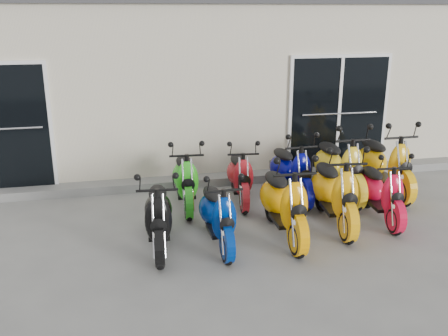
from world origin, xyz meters
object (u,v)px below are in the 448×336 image
(scooter_back_green, at_px, (185,172))
(scooter_back_extra, at_px, (385,156))
(scooter_front_orange_a, at_px, (284,193))
(scooter_front_red, at_px, (381,184))
(scooter_front_orange_b, at_px, (335,183))
(scooter_back_yellow, at_px, (339,159))
(scooter_front_blue, at_px, (218,207))
(scooter_back_red, at_px, (240,169))
(scooter_back_blue, at_px, (291,164))
(scooter_front_black, at_px, (158,207))

(scooter_back_green, bearing_deg, scooter_back_extra, 2.06)
(scooter_front_orange_a, height_order, scooter_back_green, scooter_front_orange_a)
(scooter_front_red, height_order, scooter_back_extra, scooter_back_extra)
(scooter_front_orange_a, height_order, scooter_front_orange_b, scooter_front_orange_b)
(scooter_front_red, relative_size, scooter_back_yellow, 0.84)
(scooter_front_orange_a, height_order, scooter_back_extra, scooter_back_extra)
(scooter_front_blue, relative_size, scooter_front_orange_a, 0.87)
(scooter_back_red, height_order, scooter_back_extra, scooter_back_extra)
(scooter_front_orange_a, distance_m, scooter_back_blue, 1.53)
(scooter_back_red, bearing_deg, scooter_back_yellow, 1.36)
(scooter_back_blue, relative_size, scooter_back_extra, 0.91)
(scooter_back_red, relative_size, scooter_back_yellow, 0.83)
(scooter_front_black, relative_size, scooter_back_extra, 0.87)
(scooter_back_blue, xyz_separation_m, scooter_back_yellow, (0.83, -0.09, 0.06))
(scooter_front_red, distance_m, scooter_back_yellow, 1.07)
(scooter_back_yellow, bearing_deg, scooter_front_orange_a, -137.94)
(scooter_front_blue, height_order, scooter_front_orange_b, scooter_front_orange_b)
(scooter_front_orange_a, height_order, scooter_back_red, scooter_front_orange_a)
(scooter_front_red, height_order, scooter_back_yellow, scooter_back_yellow)
(scooter_back_blue, xyz_separation_m, scooter_back_extra, (1.68, -0.09, 0.06))
(scooter_front_red, xyz_separation_m, scooter_back_extra, (0.64, 1.05, 0.11))
(scooter_front_blue, xyz_separation_m, scooter_back_green, (-0.22, 1.50, 0.03))
(scooter_back_red, xyz_separation_m, scooter_back_blue, (0.86, -0.07, 0.05))
(scooter_front_orange_b, xyz_separation_m, scooter_front_red, (0.77, 0.03, -0.09))
(scooter_front_blue, height_order, scooter_back_extra, scooter_back_extra)
(scooter_front_black, bearing_deg, scooter_back_green, 72.64)
(scooter_back_red, bearing_deg, scooter_back_blue, 1.98)
(scooter_front_orange_b, height_order, scooter_front_red, scooter_front_orange_b)
(scooter_front_blue, height_order, scooter_back_green, scooter_back_green)
(scooter_front_red, xyz_separation_m, scooter_back_green, (-2.82, 1.16, 0.03))
(scooter_front_orange_b, xyz_separation_m, scooter_back_extra, (1.42, 1.08, 0.02))
(scooter_front_orange_a, height_order, scooter_back_yellow, scooter_back_yellow)
(scooter_back_blue, relative_size, scooter_back_yellow, 0.91)
(scooter_front_blue, distance_m, scooter_back_blue, 2.15)
(scooter_front_blue, relative_size, scooter_front_red, 0.99)
(scooter_front_red, distance_m, scooter_back_blue, 1.54)
(scooter_front_red, relative_size, scooter_back_red, 1.01)
(scooter_back_green, height_order, scooter_back_red, scooter_back_green)
(scooter_back_extra, bearing_deg, scooter_front_black, -162.79)
(scooter_back_extra, bearing_deg, scooter_back_red, 175.94)
(scooter_front_blue, height_order, scooter_back_yellow, scooter_back_yellow)
(scooter_front_orange_a, xyz_separation_m, scooter_back_extra, (2.28, 1.32, 0.03))
(scooter_back_yellow, xyz_separation_m, scooter_back_extra, (0.85, 0.00, 0.00))
(scooter_front_red, bearing_deg, scooter_front_black, -170.90)
(scooter_back_green, bearing_deg, scooter_back_blue, 3.08)
(scooter_front_red, height_order, scooter_back_blue, scooter_back_blue)
(scooter_back_green, xyz_separation_m, scooter_back_red, (0.92, 0.04, -0.03))
(scooter_front_orange_a, xyz_separation_m, scooter_front_red, (1.64, 0.27, -0.08))
(scooter_front_blue, bearing_deg, scooter_front_orange_a, 2.72)
(scooter_front_red, bearing_deg, scooter_back_red, 152.64)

